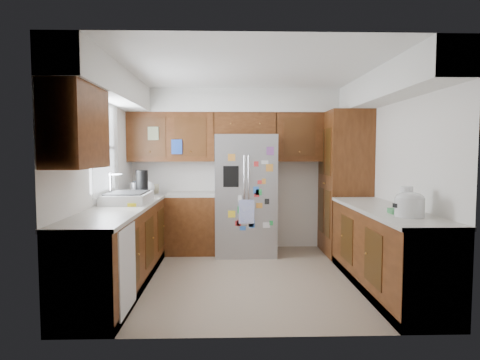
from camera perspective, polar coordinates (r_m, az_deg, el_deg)
name	(u,v)px	position (r m, az deg, el deg)	size (l,w,h in m)	color
floor	(249,277)	(5.09, 1.32, -13.69)	(3.60, 3.60, 0.00)	gray
room_shell	(240,131)	(5.21, -0.01, 7.03)	(3.64, 3.24, 2.52)	white
left_counter_run	(138,243)	(5.12, -14.27, -8.74)	(1.36, 3.20, 0.92)	#45210D
right_counter_run	(385,253)	(4.84, 19.95, -9.70)	(0.63, 2.25, 0.92)	#45210D
pantry	(344,183)	(6.26, 14.64, -0.45)	(0.60, 0.90, 2.15)	#45210D
fridge	(245,195)	(6.08, 0.76, -2.10)	(0.90, 0.79, 1.80)	gray
bridge_cabinet	(245,124)	(6.29, 0.69, 7.91)	(0.96, 0.34, 0.35)	#45210D
fridge_top_items	(237,105)	(6.34, -0.41, 10.58)	(0.84, 0.27, 0.27)	#222AA0
sink_assembly	(127,198)	(5.12, -15.72, -2.41)	(0.52, 0.71, 0.37)	white
left_counter_clutter	(143,187)	(5.86, -13.67, -0.97)	(0.38, 0.89, 0.38)	black
rice_cooker	(409,204)	(4.22, 22.95, -3.13)	(0.28, 0.27, 0.24)	silver
paper_towel	(406,200)	(4.37, 22.55, -2.68)	(0.13, 0.13, 0.28)	white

